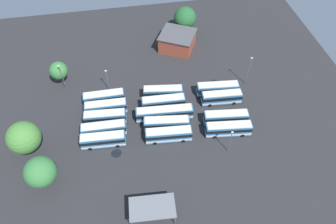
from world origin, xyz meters
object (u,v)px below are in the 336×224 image
Objects in this scene: bus_row0_slot0 at (103,140)px; tree_north_edge at (59,71)px; bus_row2_slot3 at (222,97)px; bus_row0_slot3 at (106,107)px; bus_row1_slot0 at (169,135)px; bus_row2_slot4 at (217,89)px; lamp_post_by_building at (107,79)px; lamp_post_mid_lot at (62,77)px; bus_row1_slot1 at (167,124)px; bus_row2_slot1 at (226,117)px; bus_row0_slot2 at (105,117)px; tree_east_edge at (24,138)px; depot_building at (177,41)px; tree_south_edge at (40,172)px; bus_row0_slot1 at (104,129)px; bus_row0_slot4 at (104,98)px; lamp_post_near_entrance at (249,70)px; lamp_post_far_corner at (230,141)px; tree_west_edge at (185,18)px; bus_row2_slot0 at (228,129)px; bus_row1_slot2 at (164,113)px; bus_row1_slot3 at (163,102)px; bus_row1_slot4 at (163,92)px; maintenance_shelter at (152,208)px.

bus_row0_slot0 is 25.76m from tree_north_edge.
bus_row2_slot3 is (31.55, 8.33, 0.00)m from bus_row0_slot0.
bus_row0_slot3 is 0.96× the size of bus_row1_slot0.
lamp_post_by_building is (-29.05, 6.57, 2.15)m from bus_row2_slot4.
bus_row1_slot1 is at bearing -36.53° from lamp_post_mid_lot.
bus_row2_slot1 is at bearing -16.52° from bus_row0_slot3.
tree_east_edge is (-17.88, -5.93, 3.74)m from bus_row0_slot2.
tree_east_edge is (-41.59, -32.28, 2.98)m from depot_building.
bus_row1_slot1 is 30.61m from tree_south_edge.
bus_row0_slot1 is 3.75m from bus_row0_slot2.
bus_row0_slot0 is 0.93× the size of bus_row1_slot1.
depot_building is 1.55× the size of tree_south_edge.
bus_row2_slot1 is at bearing -27.88° from tree_north_edge.
bus_row0_slot2 is 16.84m from bus_row1_slot0.
lamp_post_by_building is at bearing 161.22° from bus_row2_slot3.
lamp_post_near_entrance is (39.57, 0.30, 3.23)m from bus_row0_slot4.
bus_row2_slot1 is 1.51× the size of lamp_post_far_corner.
tree_west_edge is at bearing 90.39° from lamp_post_far_corner.
bus_row2_slot0 is at bearing -28.37° from bus_row0_slot4.
bus_row0_slot1 is 38.60m from depot_building.
bus_row0_slot2 is 30.75m from bus_row2_slot3.
tree_south_edge reaches higher than bus_row0_slot0.
lamp_post_mid_lot is 0.95× the size of tree_west_edge.
lamp_post_mid_lot reaches higher than bus_row2_slot1.
bus_row1_slot2 is at bearing -158.95° from bus_row2_slot4.
bus_row0_slot4 is 1.23× the size of tree_south_edge.
lamp_post_near_entrance reaches higher than bus_row2_slot4.
lamp_post_far_corner is at bearing -52.08° from bus_row1_slot3.
bus_row0_slot0 is 0.79× the size of depot_building.
bus_row0_slot4 is 30.66m from depot_building.
tree_north_edge is at bearing 160.41° from bus_row2_slot3.
bus_row0_slot3 is 1.48× the size of lamp_post_by_building.
tree_north_edge is (-11.38, 16.40, 2.89)m from bus_row0_slot2.
bus_row1_slot4 is 0.95× the size of bus_row2_slot1.
depot_building is at bearing 39.58° from bus_row0_slot4.
lamp_post_near_entrance reaches higher than bus_row2_slot0.
bus_row1_slot2 is 29.56m from lamp_post_mid_lot.
bus_row1_slot3 is 18.17m from bus_row2_slot0.
lamp_post_near_entrance is (31.49, 33.49, 1.58)m from maintenance_shelter.
bus_row0_slot2 is 0.99× the size of bus_row1_slot4.
bus_row0_slot2 is 1.17× the size of tree_west_edge.
bus_row2_slot3 is 15.75m from lamp_post_far_corner.
bus_row0_slot0 is at bearing -96.83° from bus_row0_slot2.
depot_building is at bearing 34.09° from lamp_post_by_building.
tree_west_edge is at bearing 114.08° from lamp_post_near_entrance.
lamp_post_by_building is at bearing 81.95° from bus_row0_slot3.
bus_row1_slot0 is 14.16m from bus_row1_slot4.
bus_row1_slot4 is 1.25× the size of lamp_post_mid_lot.
bus_row2_slot4 is 1.27× the size of tree_west_edge.
bus_row1_slot3 is (0.42, 7.12, 0.00)m from bus_row1_slot1.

